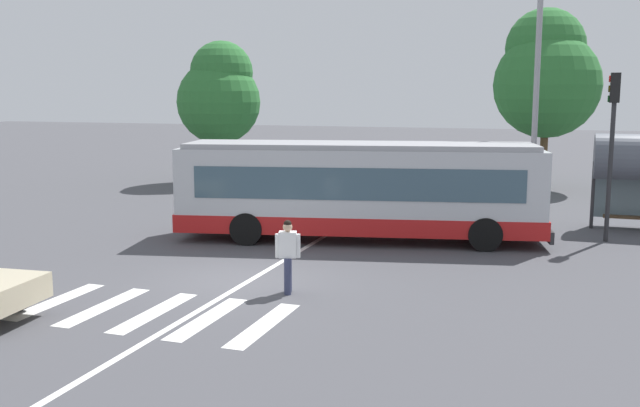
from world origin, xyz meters
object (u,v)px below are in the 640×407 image
object	(u,v)px
traffic_light_far_corner	(612,131)
twin_arm_street_lamp	(537,77)
parked_car_teal	(338,173)
parked_car_black	(392,176)
background_tree_left	(220,93)
background_tree_right	(546,74)
parked_car_white	(452,178)
city_transit_bus	(359,190)
pedestrian_crossing_street	(288,252)

from	to	relation	value
traffic_light_far_corner	twin_arm_street_lamp	distance (m)	3.99
parked_car_teal	parked_car_black	bearing A→B (deg)	-3.41
background_tree_left	traffic_light_far_corner	bearing A→B (deg)	-27.68
parked_car_teal	background_tree_right	bearing A→B (deg)	20.26
parked_car_teal	traffic_light_far_corner	world-z (taller)	traffic_light_far_corner
parked_car_white	background_tree_right	bearing A→B (deg)	42.18
city_transit_bus	pedestrian_crossing_street	xyz separation A→B (m)	(0.10, -6.37, -0.62)
pedestrian_crossing_street	parked_car_black	world-z (taller)	pedestrian_crossing_street
parked_car_teal	background_tree_right	size ratio (longest dim) A/B	0.53
city_transit_bus	parked_car_white	distance (m)	11.42
pedestrian_crossing_street	parked_car_white	xyz separation A→B (m)	(1.12, 17.69, -0.20)
parked_car_white	twin_arm_street_lamp	xyz separation A→B (m)	(3.75, -6.31, 4.37)
background_tree_right	traffic_light_far_corner	bearing A→B (deg)	-79.38
background_tree_right	parked_car_black	bearing A→B (deg)	-151.37
pedestrian_crossing_street	parked_car_teal	distance (m)	18.23
pedestrian_crossing_street	parked_car_teal	bearing A→B (deg)	103.90
traffic_light_far_corner	background_tree_right	size ratio (longest dim) A/B	0.60
twin_arm_street_lamp	background_tree_right	distance (m)	9.76
parked_car_white	city_transit_bus	bearing A→B (deg)	-96.18
background_tree_left	parked_car_teal	bearing A→B (deg)	-4.11
parked_car_teal	twin_arm_street_lamp	distance (m)	12.03
city_transit_bus	background_tree_right	bearing A→B (deg)	71.21
pedestrian_crossing_street	traffic_light_far_corner	xyz separation A→B (m)	(7.26, 8.66, 2.49)
pedestrian_crossing_street	background_tree_right	world-z (taller)	background_tree_right
traffic_light_far_corner	pedestrian_crossing_street	bearing A→B (deg)	-129.97
parked_car_white	traffic_light_far_corner	distance (m)	11.25
parked_car_black	traffic_light_far_corner	xyz separation A→B (m)	(8.92, -8.88, 2.69)
city_transit_bus	twin_arm_street_lamp	distance (m)	7.90
city_transit_bus	background_tree_left	size ratio (longest dim) A/B	1.61
background_tree_right	pedestrian_crossing_street	bearing A→B (deg)	-103.10
city_transit_bus	parked_car_teal	bearing A→B (deg)	110.68
parked_car_black	background_tree_left	bearing A→B (deg)	176.10
city_transit_bus	parked_car_teal	world-z (taller)	city_transit_bus
pedestrian_crossing_street	parked_car_teal	xyz separation A→B (m)	(-4.38, 17.70, -0.20)
background_tree_left	parked_car_white	bearing A→B (deg)	-2.27
background_tree_left	parked_car_black	bearing A→B (deg)	-3.90
parked_car_teal	parked_car_white	xyz separation A→B (m)	(5.50, -0.01, 0.00)
parked_car_teal	background_tree_left	bearing A→B (deg)	175.89
parked_car_black	traffic_light_far_corner	bearing A→B (deg)	-44.88
parked_car_teal	parked_car_white	world-z (taller)	same
parked_car_teal	parked_car_white	size ratio (longest dim) A/B	0.99
traffic_light_far_corner	twin_arm_street_lamp	bearing A→B (deg)	131.23
parked_car_white	background_tree_right	size ratio (longest dim) A/B	0.54
parked_car_black	twin_arm_street_lamp	world-z (taller)	twin_arm_street_lamp
background_tree_left	pedestrian_crossing_street	bearing A→B (deg)	-59.10
twin_arm_street_lamp	pedestrian_crossing_street	bearing A→B (deg)	-113.17
parked_car_teal	background_tree_left	size ratio (longest dim) A/B	0.63
city_transit_bus	background_tree_left	xyz separation A→B (m)	(-10.77, 11.80, 2.98)
parked_car_teal	traffic_light_far_corner	xyz separation A→B (m)	(11.64, -9.04, 2.69)
pedestrian_crossing_street	traffic_light_far_corner	bearing A→B (deg)	50.03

